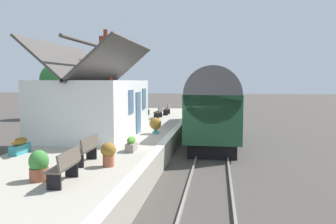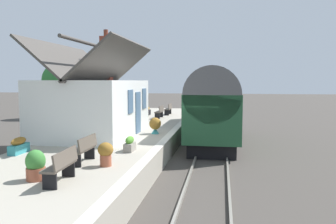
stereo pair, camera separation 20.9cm
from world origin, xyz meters
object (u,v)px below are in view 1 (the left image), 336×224
Objects in this scene: bench_near_building at (87,149)px; planter_bench_left at (136,111)px; planter_under_sign at (131,144)px; bench_by_lamp at (159,111)px; planter_by_door at (39,166)px; planter_bench_right at (108,153)px; bench_platform_end at (167,109)px; train at (214,105)px; planter_edge_far at (155,125)px; bench_mid_platform at (65,165)px; tree_mid_background at (56,80)px; planter_corner_building at (20,146)px; planter_edge_near at (146,111)px; station_building at (95,104)px.

planter_bench_left is at bearing 8.11° from bench_near_building.
planter_bench_left is at bearing 13.35° from planter_under_sign.
bench_by_lamp is 1.71× the size of planter_by_door.
planter_under_sign is (2.30, -0.13, -0.15)m from planter_bench_right.
planter_by_door is (-17.79, 0.78, -0.07)m from bench_platform_end.
train is 4.23m from planter_edge_far.
planter_under_sign is at bearing -177.09° from bench_platform_end.
planter_bench_left is at bearing 8.04° from bench_mid_platform.
planter_corner_building is at bearing -156.67° from tree_mid_background.
bench_near_building is 0.26× the size of tree_mid_background.
train is at bearing -22.95° from bench_near_building.
planter_corner_building reaches higher than planter_under_sign.
bench_near_building reaches higher than planter_edge_near.
station_building is 7.87m from planter_by_door.
planter_bench_left reaches higher than planter_bench_right.
train reaches higher than planter_under_sign.
planter_by_door is 17.30m from planter_edge_near.
planter_edge_far is (-7.06, -1.08, -0.03)m from bench_by_lamp.
planter_bench_left is (17.18, 2.43, -0.11)m from bench_mid_platform.
bench_platform_end is at bearing -5.93° from bench_by_lamp.
bench_by_lamp reaches higher than planter_under_sign.
station_building reaches higher than planter_edge_near.
planter_bench_left is at bearing 51.20° from bench_by_lamp.
bench_near_building is at bearing -179.97° from bench_by_lamp.
bench_by_lamp is at bearing 4.82° from planter_under_sign.
bench_by_lamp is (4.05, 3.94, -0.78)m from train.
planter_edge_near is 0.17× the size of tree_mid_background.
station_building is 9.44m from planter_bench_left.
train is at bearing -22.33° from planter_under_sign.
train is at bearing -133.49° from planter_bench_left.
train is 7.52m from bench_platform_end.
planter_bench_right is 1.05× the size of planter_under_sign.
tree_mid_background is at bearing 63.66° from planter_edge_near.
planter_bench_left is at bearing 46.51° from train.
bench_by_lamp is 15.47m from bench_mid_platform.
train is 10.14× the size of planter_edge_near.
bench_platform_end is 9.56m from planter_edge_far.
tree_mid_background reaches higher than planter_bench_right.
bench_by_lamp is 12.74m from planter_corner_building.
bench_platform_end is at bearing -12.20° from planter_corner_building.
bench_near_building is at bearing 7.49° from bench_mid_platform.
planter_edge_far is at bearing -164.97° from planter_edge_near.
planter_bench_right is 2.31m from planter_under_sign.
planter_under_sign is 0.79× the size of planter_edge_near.
tree_mid_background is at bearing 29.13° from bench_near_building.
planter_edge_near is at bearing 34.46° from bench_by_lamp.
station_building reaches higher than planter_by_door.
train is 8.43m from planter_bench_left.
bench_platform_end is (15.80, -0.25, 0.00)m from bench_near_building.
bench_mid_platform is 1.82× the size of planter_bench_left.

